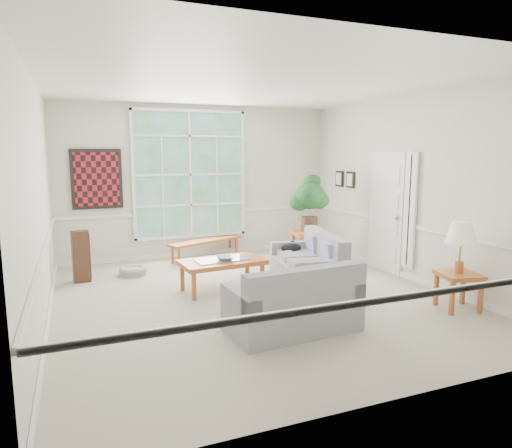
{
  "coord_description": "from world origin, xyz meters",
  "views": [
    {
      "loc": [
        -2.34,
        -5.92,
        2.09
      ],
      "look_at": [
        0.1,
        0.2,
        1.05
      ],
      "focal_mm": 32.0,
      "sensor_mm": 36.0,
      "label": 1
    }
  ],
  "objects_px": {
    "end_table": "(309,247)",
    "loveseat_right": "(306,261)",
    "loveseat_front": "(293,297)",
    "coffee_table": "(222,275)",
    "side_table": "(458,291)"
  },
  "relations": [
    {
      "from": "loveseat_right",
      "to": "end_table",
      "type": "distance_m",
      "value": 1.58
    },
    {
      "from": "end_table",
      "to": "side_table",
      "type": "height_order",
      "value": "end_table"
    },
    {
      "from": "loveseat_right",
      "to": "coffee_table",
      "type": "distance_m",
      "value": 1.32
    },
    {
      "from": "coffee_table",
      "to": "end_table",
      "type": "xyz_separation_m",
      "value": [
        2.05,
        1.03,
        0.07
      ]
    },
    {
      "from": "loveseat_front",
      "to": "end_table",
      "type": "distance_m",
      "value": 3.37
    },
    {
      "from": "loveseat_right",
      "to": "side_table",
      "type": "distance_m",
      "value": 2.19
    },
    {
      "from": "end_table",
      "to": "coffee_table",
      "type": "bearing_deg",
      "value": -153.41
    },
    {
      "from": "end_table",
      "to": "side_table",
      "type": "relative_size",
      "value": 1.21
    },
    {
      "from": "coffee_table",
      "to": "side_table",
      "type": "bearing_deg",
      "value": -42.56
    },
    {
      "from": "loveseat_right",
      "to": "coffee_table",
      "type": "bearing_deg",
      "value": 175.45
    },
    {
      "from": "end_table",
      "to": "loveseat_right",
      "type": "bearing_deg",
      "value": -120.04
    },
    {
      "from": "loveseat_front",
      "to": "side_table",
      "type": "height_order",
      "value": "loveseat_front"
    },
    {
      "from": "loveseat_front",
      "to": "coffee_table",
      "type": "distance_m",
      "value": 1.87
    },
    {
      "from": "loveseat_front",
      "to": "side_table",
      "type": "distance_m",
      "value": 2.38
    },
    {
      "from": "loveseat_front",
      "to": "loveseat_right",
      "type": "bearing_deg",
      "value": 52.45
    }
  ]
}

